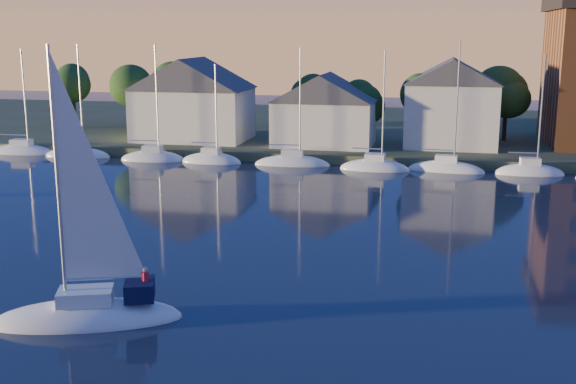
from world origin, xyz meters
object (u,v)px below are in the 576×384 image
(clubhouse_centre, at_px, (325,109))
(hero_sailboat, at_px, (90,310))
(clubhouse_west, at_px, (193,98))
(clubhouse_east, at_px, (452,102))

(clubhouse_centre, relative_size, hero_sailboat, 0.81)
(clubhouse_west, height_order, clubhouse_east, clubhouse_east)
(hero_sailboat, bearing_deg, clubhouse_centre, -113.59)
(clubhouse_centre, height_order, hero_sailboat, hero_sailboat)
(clubhouse_centre, bearing_deg, clubhouse_west, 176.42)
(hero_sailboat, bearing_deg, clubhouse_west, -96.03)
(clubhouse_east, relative_size, hero_sailboat, 0.74)
(clubhouse_east, bearing_deg, hero_sailboat, -108.17)
(clubhouse_east, bearing_deg, clubhouse_centre, -171.87)
(clubhouse_centre, bearing_deg, clubhouse_east, 8.13)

